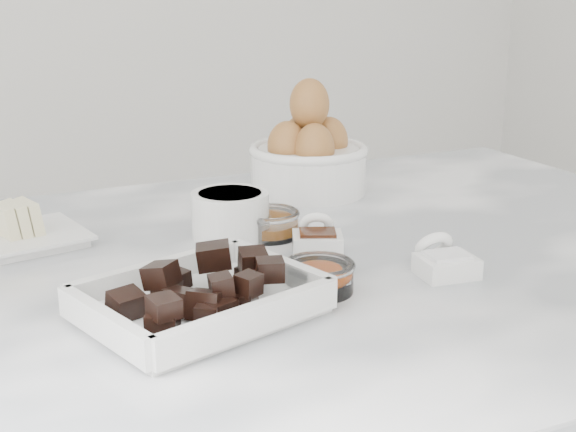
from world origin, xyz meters
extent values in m
cube|color=white|center=(0.00, 0.00, 0.92)|extent=(1.20, 0.80, 0.04)
cube|color=white|center=(-0.14, -0.11, 0.95)|extent=(0.23, 0.20, 0.01)
cube|color=white|center=(-0.25, 0.18, 0.95)|extent=(0.13, 0.13, 0.01)
cube|color=white|center=(-0.25, 0.18, 0.95)|extent=(0.15, 0.15, 0.00)
cylinder|color=white|center=(-0.02, 0.10, 0.97)|extent=(0.09, 0.09, 0.06)
cylinder|color=white|center=(-0.02, 0.10, 0.99)|extent=(0.08, 0.08, 0.01)
cylinder|color=white|center=(0.16, 0.25, 0.97)|extent=(0.17, 0.17, 0.07)
torus|color=white|center=(0.16, 0.25, 1.00)|extent=(0.18, 0.18, 0.01)
ellipsoid|color=olive|center=(0.19, 0.26, 1.01)|extent=(0.06, 0.06, 0.08)
ellipsoid|color=olive|center=(0.12, 0.25, 1.01)|extent=(0.06, 0.06, 0.08)
ellipsoid|color=olive|center=(0.16, 0.28, 1.01)|extent=(0.06, 0.06, 0.08)
ellipsoid|color=olive|center=(0.15, 0.21, 1.01)|extent=(0.06, 0.06, 0.08)
ellipsoid|color=olive|center=(0.16, 0.25, 1.07)|extent=(0.06, 0.06, 0.08)
cylinder|color=white|center=(0.02, 0.08, 0.96)|extent=(0.07, 0.07, 0.03)
torus|color=white|center=(0.02, 0.08, 0.97)|extent=(0.08, 0.08, 0.01)
cylinder|color=orange|center=(0.02, 0.08, 0.95)|extent=(0.06, 0.06, 0.01)
cylinder|color=white|center=(-0.01, -0.10, 0.95)|extent=(0.07, 0.07, 0.03)
torus|color=white|center=(-0.01, -0.10, 0.97)|extent=(0.07, 0.07, 0.01)
ellipsoid|color=#FF5307|center=(-0.01, -0.10, 0.96)|extent=(0.05, 0.05, 0.02)
cube|color=white|center=(0.05, 0.01, 0.95)|extent=(0.07, 0.07, 0.02)
cube|color=black|center=(0.05, 0.01, 0.96)|extent=(0.05, 0.05, 0.00)
torus|color=white|center=(0.06, 0.03, 0.96)|extent=(0.05, 0.05, 0.04)
cube|color=white|center=(0.13, -0.12, 0.95)|extent=(0.06, 0.06, 0.02)
cube|color=white|center=(0.13, -0.12, 0.96)|extent=(0.05, 0.04, 0.00)
torus|color=white|center=(0.14, -0.09, 0.96)|extent=(0.05, 0.04, 0.04)
camera|label=1|loc=(-0.36, -0.77, 1.25)|focal=50.00mm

